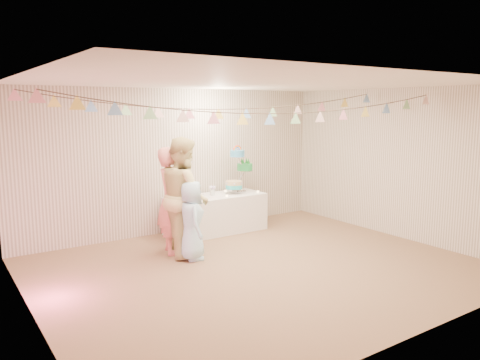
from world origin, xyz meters
TOP-DOWN VIEW (x-y plane):
  - floor at (0.00, 0.00)m, footprint 6.00×6.00m
  - ceiling at (0.00, 0.00)m, footprint 6.00×6.00m
  - back_wall at (0.00, 2.50)m, footprint 6.00×6.00m
  - front_wall at (0.00, -2.50)m, footprint 6.00×6.00m
  - left_wall at (-3.00, 0.00)m, footprint 5.00×5.00m
  - right_wall at (3.00, 0.00)m, footprint 5.00×5.00m
  - table at (0.49, 2.02)m, footprint 1.82×0.73m
  - cake_stand at (1.04, 2.07)m, footprint 0.74×0.44m
  - cake_bottom at (0.89, 2.01)m, footprint 0.31×0.31m
  - cake_middle at (1.22, 2.16)m, footprint 0.27×0.27m
  - cake_top_tier at (0.98, 2.04)m, footprint 0.25×0.25m
  - platter at (0.02, 1.97)m, footprint 0.34×0.34m
  - posy at (0.44, 2.07)m, footprint 0.16×0.16m
  - person_adult_a at (-0.73, 1.36)m, footprint 0.53×0.68m
  - person_adult_b at (-0.58, 1.18)m, footprint 0.87×1.02m
  - person_child at (-0.61, 0.89)m, footprint 0.52×0.66m
  - bunting_back at (0.00, 1.10)m, footprint 5.60×1.10m
  - bunting_front at (0.00, -0.20)m, footprint 5.60×0.90m
  - tealight_0 at (-0.31, 1.87)m, footprint 0.04×0.04m
  - tealight_1 at (0.14, 2.20)m, footprint 0.04×0.04m
  - tealight_2 at (0.59, 1.80)m, footprint 0.04×0.04m
  - tealight_3 at (0.84, 2.24)m, footprint 0.04×0.04m
  - tealight_4 at (1.31, 1.84)m, footprint 0.04×0.04m

SIDE VIEW (x-z plane):
  - floor at x=0.00m, z-range 0.00..0.00m
  - table at x=0.49m, z-range 0.00..0.68m
  - person_child at x=-0.61m, z-range 0.00..1.19m
  - tealight_0 at x=-0.31m, z-range 0.68..0.71m
  - tealight_1 at x=0.14m, z-range 0.68..0.71m
  - tealight_2 at x=0.59m, z-range 0.68..0.71m
  - tealight_3 at x=0.84m, z-range 0.68..0.71m
  - tealight_4 at x=1.31m, z-range 0.68..0.71m
  - platter at x=0.02m, z-range 0.75..0.77m
  - person_adult_a at x=-0.73m, z-range 0.00..1.67m
  - cake_bottom at x=0.89m, z-range 0.76..0.91m
  - posy at x=0.44m, z-range 0.75..0.93m
  - person_adult_b at x=-0.58m, z-range 0.00..1.83m
  - cake_middle at x=1.22m, z-range 1.00..1.22m
  - cake_stand at x=1.04m, z-range 0.75..1.58m
  - back_wall at x=0.00m, z-range 1.30..1.30m
  - front_wall at x=0.00m, z-range 1.30..1.30m
  - left_wall at x=-3.00m, z-range 1.30..1.30m
  - right_wall at x=3.00m, z-range 1.30..1.30m
  - cake_top_tier at x=0.98m, z-range 1.28..1.47m
  - bunting_front at x=0.00m, z-range 2.14..2.50m
  - bunting_back at x=0.00m, z-range 2.15..2.55m
  - ceiling at x=0.00m, z-range 2.60..2.60m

